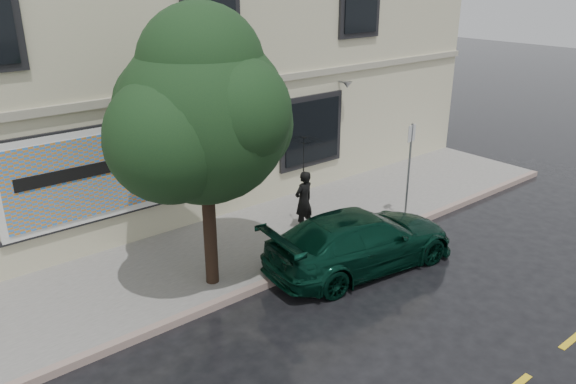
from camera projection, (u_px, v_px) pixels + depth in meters
ground at (354, 298)px, 11.47m from camera, size 90.00×90.00×0.00m
sidewalk at (259, 241)px, 13.78m from camera, size 20.00×3.50×0.15m
curb at (306, 268)px, 12.52m from camera, size 20.00×0.18×0.16m
building at (141, 71)px, 16.67m from camera, size 20.00×8.12×7.00m
billboard at (96, 175)px, 12.37m from camera, size 4.30×0.16×2.20m
car at (361, 240)px, 12.49m from camera, size 4.77×2.57×1.33m
pedestrian at (304, 201)px, 13.92m from camera, size 0.60×0.43×1.56m
umbrella at (304, 156)px, 13.49m from camera, size 1.32×1.32×0.77m
street_tree at (204, 118)px, 10.55m from camera, size 3.29×3.29×5.16m
sign_pole at (409, 163)px, 14.23m from camera, size 0.32×0.07×2.60m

